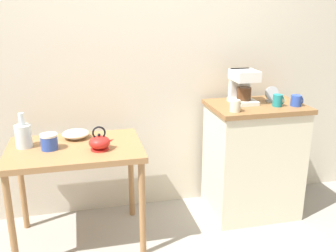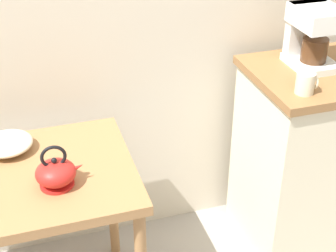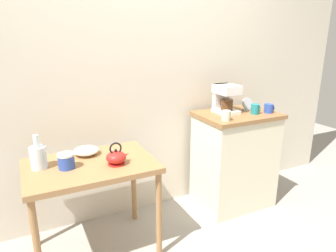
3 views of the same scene
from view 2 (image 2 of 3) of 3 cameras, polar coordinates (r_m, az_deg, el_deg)
The scene contains 6 objects.
wooden_table at distance 1.99m, azimuth -16.93°, elevation -7.58°, with size 0.91×0.62×0.74m.
kitchen_counter at distance 2.53m, azimuth 16.47°, elevation -3.38°, with size 0.72×0.52×0.93m.
bowl_stoneware at distance 2.07m, azimuth -17.40°, elevation -1.88°, with size 0.19×0.19×0.06m.
teakettle at distance 1.83m, azimuth -12.29°, elevation -5.08°, with size 0.17×0.14×0.16m.
coffee_maker at distance 2.27m, azimuth 15.72°, elevation 9.87°, with size 0.18×0.22×0.26m.
mug_small_cream at distance 2.05m, azimuth 15.03°, elevation 4.64°, with size 0.08×0.07×0.09m.
Camera 2 is at (-0.48, -1.62, 1.85)m, focal length 54.96 mm.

